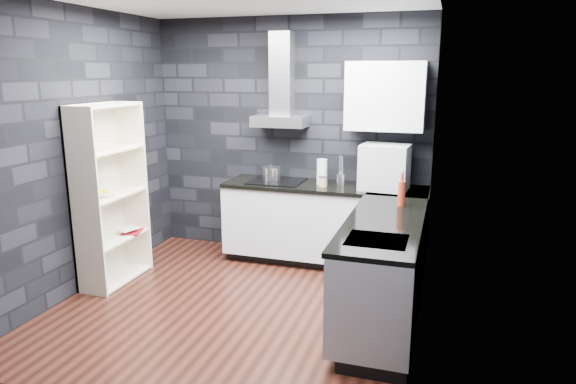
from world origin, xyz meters
The scene contains 27 objects.
ground centered at (0.00, 0.00, 0.00)m, with size 3.20×3.20×0.00m, color #3A1911.
wall_back centered at (0.00, 1.62, 1.35)m, with size 3.20×0.05×2.70m, color black.
wall_front centered at (0.00, -1.62, 1.35)m, with size 3.20×0.05×2.70m, color black.
wall_left centered at (-1.62, 0.00, 1.35)m, with size 0.05×3.20×2.70m, color black.
wall_right centered at (1.62, 0.00, 1.35)m, with size 0.05×3.20×2.70m, color black.
toekick_back centered at (0.50, 1.34, 0.05)m, with size 2.18×0.50×0.10m, color black.
toekick_right centered at (1.34, 0.10, 0.05)m, with size 0.50×1.78×0.10m, color black.
counter_back_cab centered at (0.50, 1.30, 0.48)m, with size 2.20×0.60×0.76m, color silver.
counter_right_cab centered at (1.30, 0.10, 0.48)m, with size 0.60×1.80×0.76m, color silver.
counter_back_top centered at (0.50, 1.29, 0.88)m, with size 2.20×0.62×0.04m, color black.
counter_right_top centered at (1.29, 0.10, 0.88)m, with size 0.62×1.80×0.04m, color black.
counter_corner_top centered at (1.30, 1.30, 0.88)m, with size 0.62×0.62×0.04m, color black.
hood_body centered at (-0.05, 1.43, 1.56)m, with size 0.60×0.34×0.12m, color #A5A4A9.
hood_chimney centered at (-0.05, 1.50, 2.07)m, with size 0.24×0.20×0.90m, color #A5A4A9.
upper_cabinet centered at (1.10, 1.43, 1.85)m, with size 0.80×0.35×0.70m, color silver.
cooktop centered at (-0.05, 1.30, 0.91)m, with size 0.58×0.50×0.01m, color black.
sink_rim centered at (1.30, -0.40, 0.89)m, with size 0.44×0.40×0.01m, color #A5A4A9.
pot centered at (-0.14, 1.37, 0.97)m, with size 0.20×0.20×0.12m, color silver.
glass_vase centered at (0.47, 1.31, 1.04)m, with size 0.11×0.11×0.28m, color silver.
storage_jar centered at (0.50, 1.20, 0.95)m, with size 0.09×0.09×0.11m, color tan.
utensil_crock centered at (0.67, 1.34, 0.96)m, with size 0.09×0.09×0.12m, color silver.
appliance_garage centered at (1.14, 1.28, 1.12)m, with size 0.48×0.38×0.48m, color #BBBDC2.
red_bottle centered at (1.37, 0.64, 1.01)m, with size 0.07×0.07×0.23m, color maroon.
bookshelf centered at (-1.42, 0.19, 0.90)m, with size 0.34×0.80×1.80m, color #F1E6C8.
fruit_bowl centered at (-1.42, 0.09, 0.94)m, with size 0.22×0.22×0.06m, color white.
book_red centered at (-1.43, 0.38, 0.57)m, with size 0.18×0.02×0.25m, color maroon.
book_second centered at (-1.44, 0.38, 0.59)m, with size 0.15×0.02×0.20m, color #B2B2B2.
Camera 1 is at (1.75, -4.00, 2.10)m, focal length 32.00 mm.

